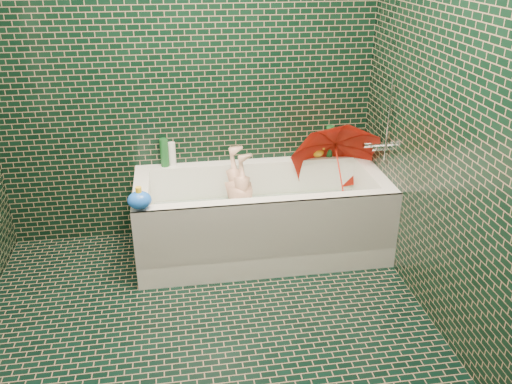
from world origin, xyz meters
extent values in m
plane|color=black|center=(0.00, 0.00, 0.00)|extent=(2.80, 2.80, 0.00)
plane|color=black|center=(0.00, 1.40, 1.25)|extent=(2.80, 0.00, 2.80)
plane|color=black|center=(0.00, -1.40, 1.25)|extent=(2.80, 0.00, 2.80)
plane|color=black|center=(1.30, 0.00, 1.25)|extent=(0.00, 2.80, 2.80)
cube|color=white|center=(0.45, 1.02, 0.07)|extent=(1.70, 0.75, 0.15)
cube|color=white|center=(0.45, 1.35, 0.35)|extent=(1.70, 0.10, 0.40)
cube|color=white|center=(0.45, 0.70, 0.35)|extent=(1.70, 0.10, 0.40)
cube|color=white|center=(1.25, 1.02, 0.35)|extent=(0.10, 0.55, 0.40)
cube|color=white|center=(-0.35, 1.02, 0.35)|extent=(0.10, 0.55, 0.40)
cube|color=white|center=(0.45, 0.66, 0.28)|extent=(1.70, 0.02, 0.55)
cube|color=green|center=(0.45, 1.02, 0.16)|extent=(1.35, 0.47, 0.01)
cube|color=silver|center=(0.45, 1.02, 0.30)|extent=(1.48, 0.53, 0.00)
cylinder|color=silver|center=(1.28, 1.02, 0.73)|extent=(0.14, 0.05, 0.05)
cylinder|color=silver|center=(1.20, 1.08, 0.73)|extent=(0.05, 0.04, 0.04)
cylinder|color=silver|center=(1.27, 0.92, 0.95)|extent=(0.01, 0.01, 0.55)
imported|color=tan|center=(0.33, 1.06, 0.31)|extent=(0.92, 0.48, 0.25)
imported|color=red|center=(1.02, 1.09, 0.55)|extent=(0.86, 0.93, 0.92)
imported|color=white|center=(1.20, 1.32, 0.55)|extent=(0.09, 0.09, 0.24)
imported|color=#561F75|center=(1.20, 1.35, 0.55)|extent=(0.09, 0.10, 0.17)
imported|color=#164D20|center=(1.13, 1.35, 0.55)|extent=(0.16, 0.16, 0.19)
cylinder|color=#164D20|center=(1.02, 1.36, 0.67)|extent=(0.06, 0.06, 0.24)
cylinder|color=silver|center=(1.14, 1.36, 0.64)|extent=(0.06, 0.06, 0.18)
cylinder|color=#164D20|center=(-0.19, 1.36, 0.65)|extent=(0.07, 0.07, 0.20)
cylinder|color=white|center=(-0.13, 1.37, 0.63)|extent=(0.06, 0.06, 0.17)
ellipsoid|color=yellow|center=(0.93, 1.35, 0.59)|extent=(0.10, 0.09, 0.07)
sphere|color=yellow|center=(0.96, 1.35, 0.63)|extent=(0.05, 0.05, 0.05)
cone|color=orange|center=(0.99, 1.34, 0.63)|extent=(0.02, 0.02, 0.02)
ellipsoid|color=blue|center=(-0.34, 0.70, 0.61)|extent=(0.15, 0.12, 0.11)
cylinder|color=yellow|center=(-0.34, 0.70, 0.68)|extent=(0.04, 0.04, 0.04)
camera|label=1|loc=(-0.11, -2.27, 2.03)|focal=38.00mm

